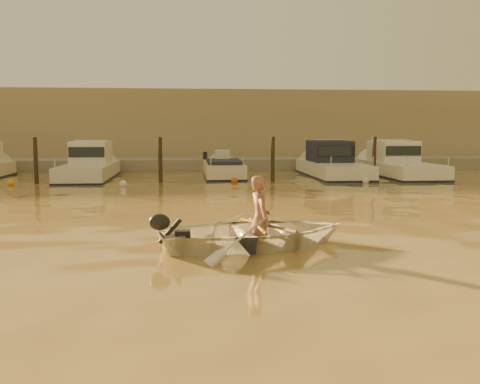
{
  "coord_description": "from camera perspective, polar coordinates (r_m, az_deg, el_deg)",
  "views": [
    {
      "loc": [
        0.9,
        -9.89,
        2.37
      ],
      "look_at": [
        2.28,
        3.61,
        0.75
      ],
      "focal_mm": 40.0,
      "sensor_mm": 36.0,
      "label": 1
    }
  ],
  "objects": [
    {
      "name": "moored_boat_4",
      "position": [
        26.95,
        9.85,
        2.99
      ],
      "size": [
        2.37,
        7.26,
        1.75
      ],
      "primitive_type": null,
      "color": "silver",
      "rests_on": "ground_plane"
    },
    {
      "name": "piling_2",
      "position": [
        23.76,
        -8.5,
        3.18
      ],
      "size": [
        0.18,
        0.18,
        2.2
      ],
      "primitive_type": "cylinder",
      "color": "#2D2319",
      "rests_on": "ground_plane"
    },
    {
      "name": "dinghy",
      "position": [
        10.8,
        1.63,
        -4.36
      ],
      "size": [
        4.3,
        3.43,
        0.8
      ],
      "primitive_type": "imported",
      "rotation": [
        0.0,
        0.0,
        1.76
      ],
      "color": "silver",
      "rests_on": "ground_plane"
    },
    {
      "name": "fender_d",
      "position": [
        23.3,
        -0.58,
        1.21
      ],
      "size": [
        0.3,
        0.3,
        0.3
      ],
      "primitive_type": "sphere",
      "color": "#C74417",
      "rests_on": "ground_plane"
    },
    {
      "name": "outboard_motor",
      "position": [
        10.43,
        -6.24,
        -4.79
      ],
      "size": [
        0.96,
        0.56,
        0.7
      ],
      "primitive_type": null,
      "rotation": [
        0.0,
        0.0,
        0.19
      ],
      "color": "black",
      "rests_on": "dinghy"
    },
    {
      "name": "ground_plane",
      "position": [
        10.21,
        -10.8,
        -6.74
      ],
      "size": [
        160.0,
        160.0,
        0.0
      ],
      "primitive_type": "plane",
      "color": "olive",
      "rests_on": "ground"
    },
    {
      "name": "fender_e",
      "position": [
        23.96,
        13.25,
        1.19
      ],
      "size": [
        0.3,
        0.3,
        0.3
      ],
      "primitive_type": "sphere",
      "color": "silver",
      "rests_on": "ground_plane"
    },
    {
      "name": "oar_port",
      "position": [
        10.85,
        2.88,
        -3.55
      ],
      "size": [
        0.87,
        1.96,
        0.13
      ],
      "primitive_type": "cylinder",
      "rotation": [
        1.54,
        0.0,
        0.4
      ],
      "color": "brown",
      "rests_on": "dinghy"
    },
    {
      "name": "moored_boat_3",
      "position": [
        26.05,
        -1.76,
        2.08
      ],
      "size": [
        1.81,
        5.32,
        0.95
      ],
      "primitive_type": null,
      "color": "beige",
      "rests_on": "ground_plane"
    },
    {
      "name": "fender_c",
      "position": [
        22.5,
        -12.35,
        0.86
      ],
      "size": [
        0.3,
        0.3,
        0.3
      ],
      "primitive_type": "sphere",
      "color": "silver",
      "rests_on": "ground_plane"
    },
    {
      "name": "oar_starboard",
      "position": [
        10.79,
        1.88,
        -3.61
      ],
      "size": [
        0.09,
        2.1,
        0.13
      ],
      "primitive_type": "cylinder",
      "rotation": [
        1.54,
        0.0,
        0.02
      ],
      "color": "brown",
      "rests_on": "dinghy"
    },
    {
      "name": "moored_boat_2",
      "position": [
        26.34,
        -15.79,
        2.75
      ],
      "size": [
        2.13,
        7.2,
        1.75
      ],
      "primitive_type": null,
      "color": "silver",
      "rests_on": "ground_plane"
    },
    {
      "name": "moored_boat_5",
      "position": [
        28.05,
        16.48,
        2.96
      ],
      "size": [
        2.34,
        7.82,
        1.75
      ],
      "primitive_type": null,
      "color": "white",
      "rests_on": "ground_plane"
    },
    {
      "name": "waterfront_building",
      "position": [
        36.9,
        -7.29,
        6.8
      ],
      "size": [
        46.0,
        7.0,
        4.8
      ],
      "primitive_type": "cube",
      "color": "#9E8466",
      "rests_on": "quay"
    },
    {
      "name": "fender_b",
      "position": [
        24.39,
        -23.23,
        0.91
      ],
      "size": [
        0.3,
        0.3,
        0.3
      ],
      "primitive_type": "sphere",
      "color": "orange",
      "rests_on": "ground_plane"
    },
    {
      "name": "piling_4",
      "position": [
        25.25,
        14.11,
        3.26
      ],
      "size": [
        0.18,
        0.18,
        2.2
      ],
      "primitive_type": "cylinder",
      "color": "#2D2319",
      "rests_on": "ground_plane"
    },
    {
      "name": "quay",
      "position": [
        31.48,
        -7.47,
        2.7
      ],
      "size": [
        52.0,
        4.0,
        1.0
      ],
      "primitive_type": "cube",
      "color": "gray",
      "rests_on": "ground_plane"
    },
    {
      "name": "piling_3",
      "position": [
        24.06,
        3.51,
        3.29
      ],
      "size": [
        0.18,
        0.18,
        2.2
      ],
      "primitive_type": "cylinder",
      "color": "#2D2319",
      "rests_on": "ground_plane"
    },
    {
      "name": "person",
      "position": [
        10.78,
        2.14,
        -2.83
      ],
      "size": [
        0.53,
        0.7,
        1.73
      ],
      "primitive_type": "imported",
      "rotation": [
        0.0,
        0.0,
        1.76
      ],
      "color": "#935A49",
      "rests_on": "dinghy"
    },
    {
      "name": "piling_1",
      "position": [
        24.58,
        -20.95,
        2.93
      ],
      "size": [
        0.18,
        0.18,
        2.2
      ],
      "primitive_type": "cylinder",
      "color": "#2D2319",
      "rests_on": "ground_plane"
    }
  ]
}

